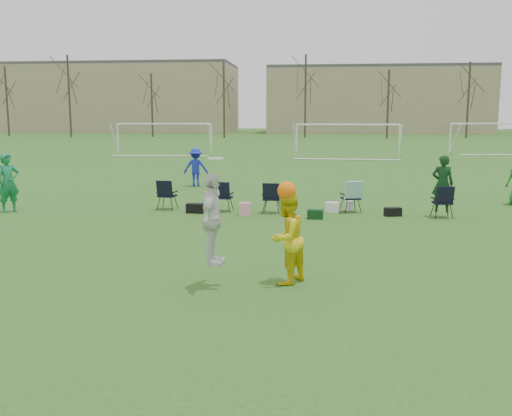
# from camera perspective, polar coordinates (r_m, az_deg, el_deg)

# --- Properties ---
(ground) EXTENTS (260.00, 260.00, 0.00)m
(ground) POSITION_cam_1_polar(r_m,az_deg,el_deg) (10.25, -5.10, -7.96)
(ground) COLOR #26581B
(ground) RESTS_ON ground
(fielder_green_near) EXTENTS (0.78, 0.81, 1.87)m
(fielder_green_near) POSITION_cam_1_polar(r_m,az_deg,el_deg) (19.58, -23.53, 2.33)
(fielder_green_near) COLOR #157746
(fielder_green_near) RESTS_ON ground
(fielder_blue) EXTENTS (1.11, 0.69, 1.65)m
(fielder_blue) POSITION_cam_1_polar(r_m,az_deg,el_deg) (24.76, -6.04, 4.07)
(fielder_blue) COLOR #1826B7
(fielder_blue) RESTS_ON ground
(center_contest) EXTENTS (1.98, 1.40, 2.31)m
(center_contest) POSITION_cam_1_polar(r_m,az_deg,el_deg) (10.14, 0.11, -2.18)
(center_contest) COLOR white
(center_contest) RESTS_ON ground
(sideline_setup) EXTENTS (9.27, 1.96, 1.87)m
(sideline_setup) POSITION_cam_1_polar(r_m,az_deg,el_deg) (17.85, 6.11, 1.20)
(sideline_setup) COLOR black
(sideline_setup) RESTS_ON ground
(goal_left) EXTENTS (7.39, 0.76, 2.46)m
(goal_left) POSITION_cam_1_polar(r_m,az_deg,el_deg) (45.22, -9.17, 7.70)
(goal_left) COLOR white
(goal_left) RESTS_ON ground
(goal_mid) EXTENTS (7.40, 0.63, 2.46)m
(goal_mid) POSITION_cam_1_polar(r_m,az_deg,el_deg) (41.66, 9.14, 7.58)
(goal_mid) COLOR white
(goal_mid) RESTS_ON ground
(goal_right) EXTENTS (7.35, 1.14, 2.46)m
(goal_right) POSITION_cam_1_polar(r_m,az_deg,el_deg) (49.64, 22.87, 7.23)
(goal_right) COLOR white
(goal_right) RESTS_ON ground
(tree_line) EXTENTS (110.28, 3.28, 11.40)m
(tree_line) POSITION_cam_1_polar(r_m,az_deg,el_deg) (79.49, 5.10, 10.66)
(tree_line) COLOR #382B21
(tree_line) RESTS_ON ground
(building_row) EXTENTS (126.00, 16.00, 13.00)m
(building_row) POSITION_cam_1_polar(r_m,az_deg,el_deg) (105.75, 8.99, 10.70)
(building_row) COLOR tan
(building_row) RESTS_ON ground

